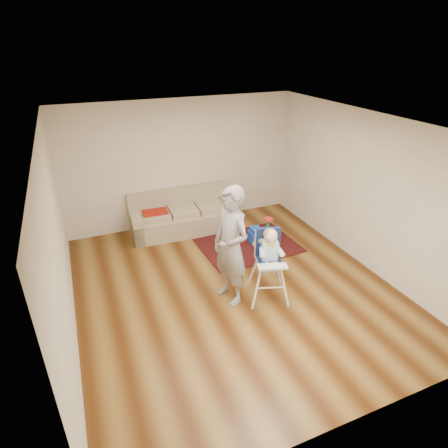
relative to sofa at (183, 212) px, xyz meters
name	(u,v)px	position (x,y,z in m)	size (l,w,h in m)	color
ground	(233,287)	(0.16, -2.30, -0.43)	(5.50, 5.50, 0.00)	#47240B
room_envelope	(221,171)	(0.16, -1.77, 1.45)	(5.04, 5.52, 2.72)	silver
sofa	(183,212)	(0.00, 0.00, 0.00)	(2.24, 1.00, 0.85)	gray
side_table	(154,225)	(-0.63, 0.01, -0.18)	(0.48, 0.48, 0.48)	black
area_rug	(248,245)	(1.00, -1.15, -0.42)	(1.87, 1.41, 0.01)	black
ride_on_toy	(261,231)	(1.29, -1.12, -0.16)	(0.46, 0.33, 0.50)	blue
toy_ball	(226,253)	(0.43, -1.36, -0.34)	(0.13, 0.13, 0.13)	blue
high_chair	(269,265)	(0.56, -2.74, 0.17)	(0.72, 0.72, 1.23)	white
adult	(231,247)	(0.00, -2.55, 0.53)	(0.69, 0.46, 1.90)	#959598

